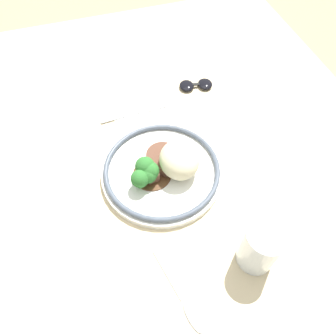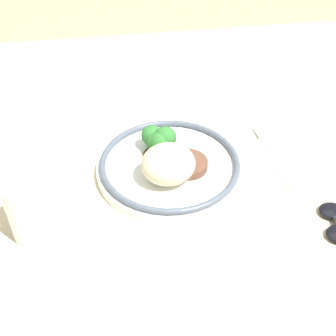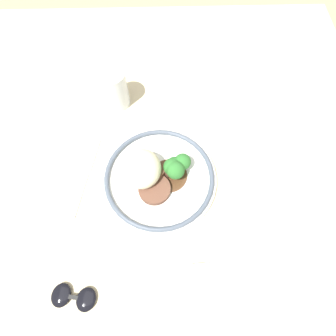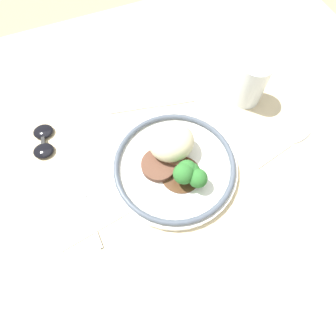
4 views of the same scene
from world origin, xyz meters
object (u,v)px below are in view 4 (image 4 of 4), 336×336
Objects in this scene: fork at (84,200)px; plate at (175,162)px; juice_glass at (250,84)px; knife at (155,105)px; sunglasses at (43,141)px; spoon at (295,141)px.

plate is at bearing -93.54° from fork.
fork is (-0.21, 0.00, -0.02)m from plate.
juice_glass is 0.52× the size of knife.
fork is at bearing -63.83° from sunglasses.
plate is 0.30m from spoon.
plate is 1.64× the size of spoon.
juice_glass reaches higher than spoon.
plate is at bearing -23.97° from sunglasses.
plate is at bearing 158.54° from spoon.
juice_glass reaches higher than plate.
spoon is at bearing -73.77° from juice_glass.
sunglasses is (-0.55, 0.22, 0.01)m from spoon.
knife is 2.14× the size of sunglasses.
spoon is at bearing -9.03° from plate.
juice_glass is 0.17m from spoon.
fork is 1.81× the size of sunglasses.
sunglasses is (-0.50, 0.06, -0.04)m from juice_glass.
sunglasses is at bearing -168.83° from knife.
spoon is (0.29, -0.05, -0.02)m from plate.
juice_glass is 1.11× the size of sunglasses.
plate is at bearing -85.79° from knife.
fork is at bearing -131.50° from knife.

